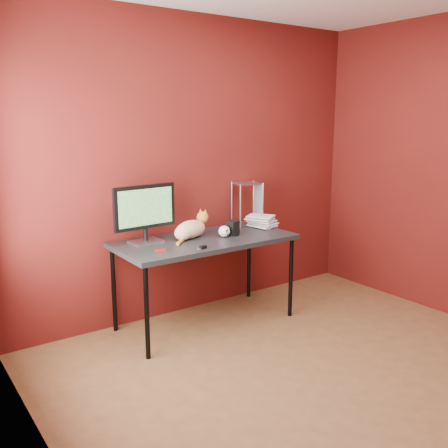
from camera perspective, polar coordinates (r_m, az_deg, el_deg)
room at (r=3.10m, az=14.13°, el=6.29°), size 3.52×3.52×2.61m
desk at (r=4.16m, az=-2.17°, el=-2.33°), size 1.50×0.70×0.75m
monitor at (r=4.00m, az=-9.03°, el=1.48°), size 0.54×0.19×0.47m
cat at (r=4.16m, az=-3.81°, el=-0.57°), size 0.43×0.30×0.22m
skull_mug at (r=4.19m, az=0.05°, el=-0.84°), size 0.10×0.10×0.10m
speaker at (r=4.25m, az=1.04°, el=-0.53°), size 0.11×0.11×0.12m
book_stack at (r=4.44m, az=3.78°, el=6.97°), size 0.28×0.29×1.18m
wire_rack at (r=4.65m, az=2.66°, el=2.35°), size 0.26×0.23×0.40m
pocket_knife at (r=3.79m, az=-7.30°, el=-3.00°), size 0.09×0.05×0.02m
black_gadget at (r=3.83m, az=-2.41°, el=-2.66°), size 0.06×0.04×0.02m
washer at (r=3.83m, az=-2.79°, el=-2.83°), size 0.04×0.04×0.00m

